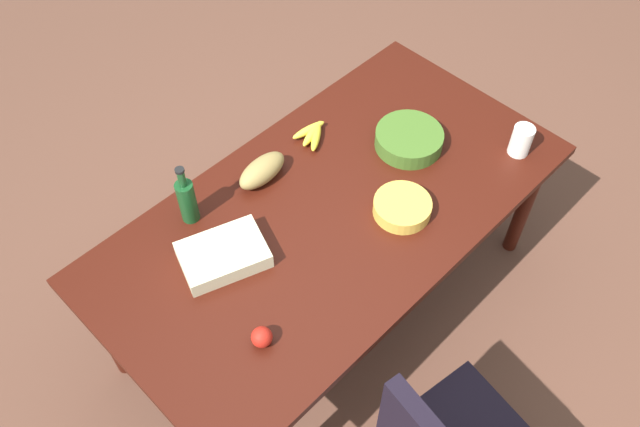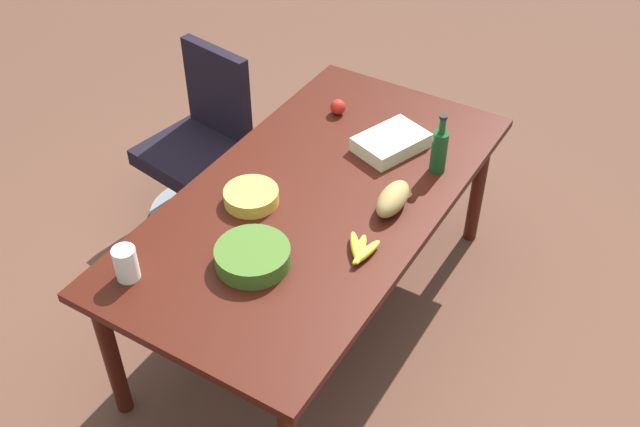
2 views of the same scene
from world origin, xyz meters
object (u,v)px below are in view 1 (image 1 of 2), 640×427
Objects in this scene: salad_bowl at (409,139)px; wine_bottle at (187,200)px; chip_bowl at (402,207)px; mayo_jar at (521,140)px; banana_bunch at (312,133)px; bread_loaf at (262,170)px; sheet_cake at (223,255)px; apple_red at (262,337)px; conference_table at (332,219)px.

wine_bottle is at bearing -21.54° from salad_bowl.
salad_bowl is 1.26× the size of chip_bowl.
wine_bottle reaches higher than salad_bowl.
salad_bowl reaches higher than chip_bowl.
banana_bunch is at bearing -50.80° from mayo_jar.
banana_bunch is 0.32m from bread_loaf.
sheet_cake is 0.27m from wine_bottle.
apple_red is at bearing 12.97° from salad_bowl.
chip_bowl is (-0.65, 0.33, -0.00)m from sheet_cake.
mayo_jar is 1.85× the size of apple_red.
apple_red reaches higher than conference_table.
sheet_cake is 1.35m from mayo_jar.
mayo_jar is at bearing 130.06° from salad_bowl.
chip_bowl is at bearing 117.29° from bread_loaf.
chip_bowl is at bearing 136.52° from wine_bottle.
apple_red reaches higher than sheet_cake.
salad_bowl is (-0.96, 0.11, 0.00)m from sheet_cake.
chip_bowl is at bearing -177.80° from apple_red.
banana_bunch is at bearing -144.83° from apple_red.
sheet_cake is 1.81× the size of banana_bunch.
wine_bottle is 1.42m from mayo_jar.
wine_bottle is 1.20× the size of bread_loaf.
wine_bottle reaches higher than bread_loaf.
sheet_cake reaches higher than chip_bowl.
mayo_jar is (-0.57, 0.69, 0.05)m from banana_bunch.
bread_loaf is at bearing 171.33° from wine_bottle.
chip_bowl reaches higher than conference_table.
salad_bowl is 3.88× the size of apple_red.
bread_loaf is at bearing 3.92° from banana_bunch.
banana_bunch is at bearing -94.32° from chip_bowl.
bread_loaf is (0.09, -0.32, 0.12)m from conference_table.
banana_bunch is 0.66m from wine_bottle.
mayo_jar is (-1.22, 0.72, -0.04)m from wine_bottle.
mayo_jar is at bearing 155.90° from conference_table.
sheet_cake is 0.43m from bread_loaf.
salad_bowl is 1.67× the size of banana_bunch.
conference_table is 6.78× the size of salad_bowl.
chip_bowl is at bearing 130.97° from conference_table.
bread_loaf is at bearing -28.27° from salad_bowl.
salad_bowl is at bearing -49.94° from mayo_jar.
wine_bottle is at bearing -40.74° from conference_table.
apple_red is at bearing 21.97° from conference_table.
conference_table is 0.66m from apple_red.
chip_bowl is (-0.61, 0.58, -0.08)m from wine_bottle.
conference_table is at bearing -158.03° from apple_red.
chip_bowl is at bearing 85.68° from banana_bunch.
bread_loaf is at bearing -74.30° from conference_table.
bread_loaf is (-0.38, -0.20, 0.02)m from sheet_cake.
sheet_cake is 0.38m from apple_red.
conference_table is 8.32× the size of bread_loaf.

